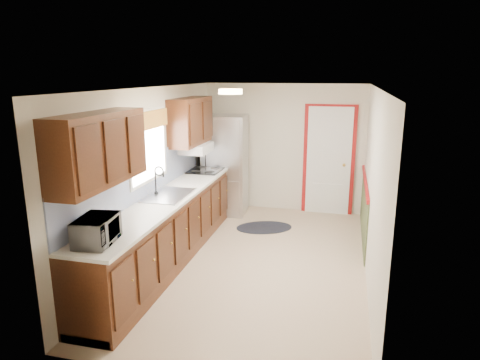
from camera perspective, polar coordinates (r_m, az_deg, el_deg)
The scene contains 8 objects.
room_shell at distance 5.75m, azimuth 2.19°, elevation 0.12°, with size 3.20×5.20×2.52m.
kitchen_run at distance 5.96m, azimuth -10.16°, elevation -3.48°, with size 0.63×4.00×2.20m.
back_wall_trim at distance 7.86m, azimuth 12.66°, elevation 1.28°, with size 1.12×2.30×2.08m.
ceiling_fixture at distance 5.46m, azimuth -1.29°, elevation 11.71°, with size 0.30×0.30×0.06m, color #FFD88C.
microwave at distance 4.47m, azimuth -18.61°, elevation -6.03°, with size 0.49×0.27×0.33m, color white.
refrigerator at distance 7.99m, azimuth -1.94°, elevation 2.05°, with size 0.82×0.79×1.84m.
rug at distance 7.40m, azimuth 3.24°, elevation -6.33°, with size 0.96×0.62×0.01m, color black.
cooktop at distance 7.43m, azimuth -4.58°, elevation 1.33°, with size 0.53×0.64×0.02m, color black.
Camera 1 is at (1.14, -5.46, 2.59)m, focal length 32.00 mm.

